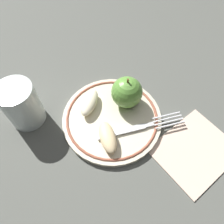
% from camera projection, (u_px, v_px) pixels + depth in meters
% --- Properties ---
extents(ground_plane, '(2.00, 2.00, 0.00)m').
position_uv_depth(ground_plane, '(120.00, 118.00, 0.49)').
color(ground_plane, '#51534C').
extents(plate, '(0.22, 0.22, 0.02)m').
position_uv_depth(plate, '(112.00, 119.00, 0.48)').
color(plate, beige).
rests_on(plate, ground_plane).
extents(apple_red_whole, '(0.07, 0.07, 0.08)m').
position_uv_depth(apple_red_whole, '(127.00, 92.00, 0.46)').
color(apple_red_whole, '#5D963B').
rests_on(apple_red_whole, plate).
extents(apple_slice_front, '(0.06, 0.08, 0.02)m').
position_uv_depth(apple_slice_front, '(89.00, 102.00, 0.48)').
color(apple_slice_front, '#F6E8C3').
rests_on(apple_slice_front, plate).
extents(apple_slice_back, '(0.03, 0.07, 0.02)m').
position_uv_depth(apple_slice_back, '(108.00, 137.00, 0.43)').
color(apple_slice_back, beige).
rests_on(apple_slice_back, plate).
extents(fork, '(0.19, 0.03, 0.00)m').
position_uv_depth(fork, '(138.00, 127.00, 0.46)').
color(fork, silver).
rests_on(fork, plate).
extents(drinking_glass, '(0.07, 0.07, 0.10)m').
position_uv_depth(drinking_glass, '(22.00, 105.00, 0.44)').
color(drinking_glass, silver).
rests_on(drinking_glass, ground_plane).
extents(napkin_folded, '(0.19, 0.18, 0.01)m').
position_uv_depth(napkin_folded, '(195.00, 150.00, 0.44)').
color(napkin_folded, beige).
rests_on(napkin_folded, ground_plane).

